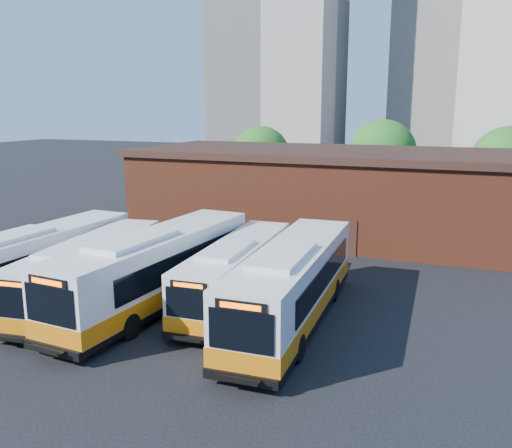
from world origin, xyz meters
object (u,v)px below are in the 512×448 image
at_px(bus_west, 90,273).
at_px(bus_farwest, 36,264).
at_px(bus_midwest, 156,272).
at_px(bus_east, 292,287).
at_px(bus_mideast, 237,274).
at_px(transit_worker, 248,344).

bearing_deg(bus_west, bus_farwest, 172.88).
xyz_separation_m(bus_farwest, bus_midwest, (6.82, 0.66, 0.14)).
distance_m(bus_west, bus_east, 10.27).
bearing_deg(bus_midwest, bus_east, 7.61).
distance_m(bus_midwest, bus_mideast, 3.93).
relative_size(bus_west, bus_midwest, 0.85).
distance_m(bus_farwest, bus_mideast, 10.57).
relative_size(bus_mideast, transit_worker, 7.10).
bearing_deg(bus_farwest, bus_east, 6.75).
height_order(bus_farwest, bus_west, bus_farwest).
xyz_separation_m(bus_farwest, bus_east, (13.59, 1.06, 0.09)).
distance_m(bus_midwest, bus_east, 6.79).
xyz_separation_m(bus_midwest, bus_mideast, (3.45, 1.87, -0.28)).
distance_m(bus_farwest, bus_west, 3.38).
height_order(bus_west, bus_midwest, bus_midwest).
bearing_deg(bus_east, bus_farwest, -177.88).
distance_m(bus_west, bus_midwest, 3.51).
bearing_deg(bus_midwest, bus_mideast, 32.68).
bearing_deg(transit_worker, bus_farwest, 66.30).
xyz_separation_m(bus_west, bus_east, (10.21, 1.06, 0.21)).
height_order(bus_midwest, bus_east, bus_midwest).
height_order(bus_east, transit_worker, bus_east).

